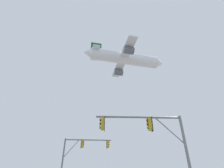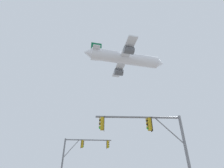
# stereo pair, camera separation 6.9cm
# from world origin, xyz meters

# --- Properties ---
(signal_pole_near) EXTENTS (6.38, 0.47, 5.91)m
(signal_pole_near) POSITION_xyz_m (4.25, 7.24, 4.48)
(signal_pole_near) COLOR slate
(signal_pole_near) RESTS_ON ground
(signal_pole_far) EXTENTS (6.07, 0.54, 6.75)m
(signal_pole_far) POSITION_xyz_m (-2.16, 18.37, 5.05)
(signal_pole_far) COLOR slate
(signal_pole_far) RESTS_ON ground
(airplane) EXTENTS (25.41, 19.63, 6.93)m
(airplane) POSITION_xyz_m (6.64, 36.81, 35.22)
(airplane) COLOR white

